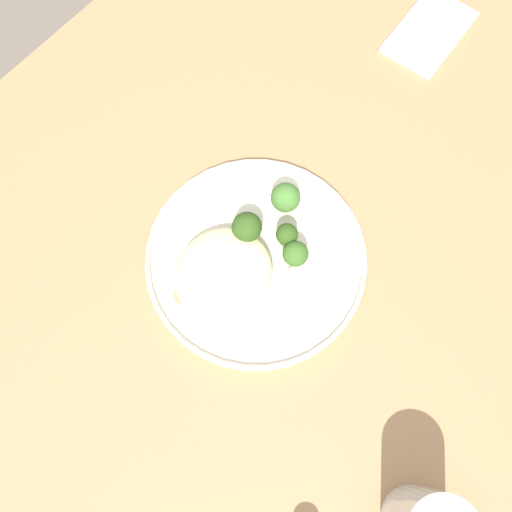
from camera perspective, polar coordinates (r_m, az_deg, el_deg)
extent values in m
plane|color=#665B51|center=(1.43, -0.32, -11.71)|extent=(6.00, 6.00, 0.00)
cube|color=#9E754C|center=(0.72, -0.63, -4.31)|extent=(1.40, 1.00, 0.04)
cube|color=olive|center=(1.44, 2.56, 22.78)|extent=(0.06, 0.06, 0.70)
cylinder|color=beige|center=(0.71, 0.00, -0.39)|extent=(0.29, 0.29, 0.01)
torus|color=beige|center=(0.70, 0.00, -0.17)|extent=(0.29, 0.29, 0.01)
ellipsoid|color=beige|center=(0.68, -3.45, -1.88)|extent=(0.13, 0.12, 0.03)
cylinder|color=#E5C689|center=(0.70, -2.31, -0.07)|extent=(0.03, 0.03, 0.01)
cylinder|color=#958159|center=(0.69, -2.33, 0.11)|extent=(0.02, 0.02, 0.00)
cylinder|color=#DBB77A|center=(0.69, -4.25, -2.03)|extent=(0.02, 0.02, 0.02)
cylinder|color=#8E774F|center=(0.68, -4.30, -1.82)|extent=(0.02, 0.02, 0.00)
cylinder|color=beige|center=(0.68, -3.09, -4.45)|extent=(0.03, 0.03, 0.01)
cylinder|color=#988766|center=(0.68, -3.12, -4.32)|extent=(0.03, 0.03, 0.00)
cylinder|color=#E5C689|center=(0.70, -0.34, -0.37)|extent=(0.04, 0.04, 0.01)
cylinder|color=#958159|center=(0.69, -0.34, -0.16)|extent=(0.03, 0.03, 0.00)
cylinder|color=#DBB77A|center=(0.69, -7.55, -4.18)|extent=(0.03, 0.03, 0.01)
cylinder|color=#8E774F|center=(0.68, -7.62, -4.02)|extent=(0.02, 0.02, 0.00)
cylinder|color=#DBB77A|center=(0.69, -0.88, -2.08)|extent=(0.03, 0.03, 0.01)
cylinder|color=#8E774F|center=(0.68, -0.89, -1.92)|extent=(0.03, 0.03, 0.00)
cylinder|color=beige|center=(0.68, -4.82, -4.81)|extent=(0.03, 0.03, 0.01)
cylinder|color=#988766|center=(0.67, -4.88, -4.64)|extent=(0.02, 0.02, 0.00)
cylinder|color=#89A356|center=(0.71, 3.18, 1.66)|extent=(0.02, 0.02, 0.02)
sphere|color=#2D4C19|center=(0.69, 3.27, 2.29)|extent=(0.03, 0.03, 0.03)
cylinder|color=#89A356|center=(0.73, 3.02, 5.36)|extent=(0.02, 0.02, 0.02)
sphere|color=#42702D|center=(0.70, 3.12, 6.16)|extent=(0.04, 0.04, 0.04)
cylinder|color=#89A356|center=(0.71, -0.93, 2.36)|extent=(0.02, 0.02, 0.02)
sphere|color=#2D4C19|center=(0.69, -0.96, 3.08)|extent=(0.04, 0.04, 0.04)
cylinder|color=#89A356|center=(0.70, 4.05, -0.38)|extent=(0.02, 0.02, 0.02)
sphere|color=#386023|center=(0.68, 4.17, 0.23)|extent=(0.03, 0.03, 0.03)
cube|color=silver|center=(0.72, 3.81, 2.43)|extent=(0.06, 0.01, 0.00)
cube|color=silver|center=(0.70, 4.59, -0.76)|extent=(0.04, 0.01, 0.00)
cube|color=silver|center=(0.94, 17.79, 21.52)|extent=(0.15, 0.10, 0.01)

